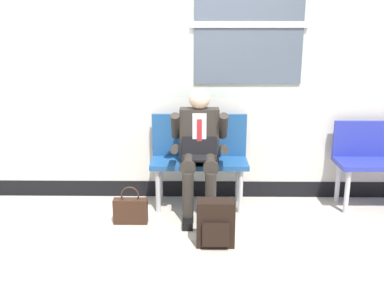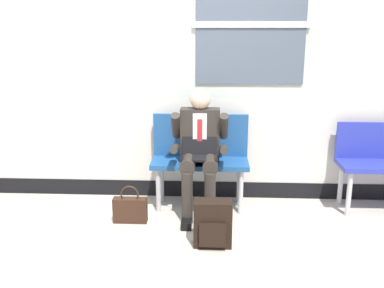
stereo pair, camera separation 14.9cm
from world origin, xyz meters
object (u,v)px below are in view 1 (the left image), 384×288
at_px(person_seated, 199,148).
at_px(handbag, 131,210).
at_px(bench_with_person, 199,153).
at_px(backpack, 215,224).

xyz_separation_m(person_seated, handbag, (-0.67, -0.28, -0.55)).
relative_size(person_seated, handbag, 3.34).
relative_size(bench_with_person, backpack, 2.41).
bearing_deg(backpack, person_seated, 101.08).
bearing_deg(bench_with_person, handbag, -144.17).
xyz_separation_m(bench_with_person, handbag, (-0.67, -0.48, -0.44)).
relative_size(backpack, handbag, 1.10).
bearing_deg(bench_with_person, person_seated, -90.00).
height_order(person_seated, backpack, person_seated).
xyz_separation_m(bench_with_person, backpack, (0.14, -0.92, -0.37)).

